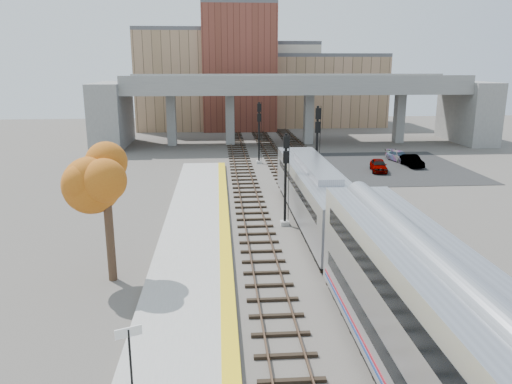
{
  "coord_description": "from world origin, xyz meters",
  "views": [
    {
      "loc": [
        -5.65,
        -24.25,
        11.1
      ],
      "look_at": [
        -3.14,
        8.68,
        2.5
      ],
      "focal_mm": 35.0,
      "sensor_mm": 36.0,
      "label": 1
    }
  ],
  "objects_px": {
    "locomotive": "(315,193)",
    "signal_mast_mid": "(317,148)",
    "tree": "(105,178)",
    "car_a": "(378,165)",
    "signal_mast_near": "(285,182)",
    "signal_mast_far": "(259,134)",
    "car_c": "(399,156)",
    "car_b": "(412,161)"
  },
  "relations": [
    {
      "from": "locomotive",
      "to": "signal_mast_far",
      "type": "distance_m",
      "value": 22.3
    },
    {
      "from": "signal_mast_near",
      "to": "signal_mast_mid",
      "type": "height_order",
      "value": "signal_mast_mid"
    },
    {
      "from": "locomotive",
      "to": "signal_mast_mid",
      "type": "height_order",
      "value": "signal_mast_mid"
    },
    {
      "from": "car_b",
      "to": "signal_mast_near",
      "type": "bearing_deg",
      "value": -133.82
    },
    {
      "from": "locomotive",
      "to": "signal_mast_far",
      "type": "bearing_deg",
      "value": 95.41
    },
    {
      "from": "signal_mast_near",
      "to": "car_c",
      "type": "relative_size",
      "value": 1.62
    },
    {
      "from": "signal_mast_far",
      "to": "car_b",
      "type": "bearing_deg",
      "value": -10.7
    },
    {
      "from": "signal_mast_mid",
      "to": "car_c",
      "type": "xyz_separation_m",
      "value": [
        12.11,
        12.3,
        -3.15
      ]
    },
    {
      "from": "locomotive",
      "to": "car_c",
      "type": "distance_m",
      "value": 26.3
    },
    {
      "from": "car_a",
      "to": "locomotive",
      "type": "bearing_deg",
      "value": -110.26
    },
    {
      "from": "signal_mast_far",
      "to": "locomotive",
      "type": "bearing_deg",
      "value": -84.59
    },
    {
      "from": "signal_mast_far",
      "to": "tree",
      "type": "height_order",
      "value": "tree"
    },
    {
      "from": "signal_mast_far",
      "to": "car_b",
      "type": "distance_m",
      "value": 17.04
    },
    {
      "from": "signal_mast_near",
      "to": "car_a",
      "type": "relative_size",
      "value": 1.69
    },
    {
      "from": "signal_mast_near",
      "to": "signal_mast_far",
      "type": "bearing_deg",
      "value": 90.0
    },
    {
      "from": "locomotive",
      "to": "car_a",
      "type": "xyz_separation_m",
      "value": [
        9.99,
        16.84,
        -1.58
      ]
    },
    {
      "from": "car_b",
      "to": "locomotive",
      "type": "bearing_deg",
      "value": -130.07
    },
    {
      "from": "car_a",
      "to": "car_b",
      "type": "bearing_deg",
      "value": 36.86
    },
    {
      "from": "signal_mast_near",
      "to": "signal_mast_far",
      "type": "height_order",
      "value": "signal_mast_far"
    },
    {
      "from": "car_b",
      "to": "car_c",
      "type": "xyz_separation_m",
      "value": [
        -0.32,
        3.08,
        -0.05
      ]
    },
    {
      "from": "locomotive",
      "to": "signal_mast_far",
      "type": "relative_size",
      "value": 2.77
    },
    {
      "from": "signal_mast_near",
      "to": "car_a",
      "type": "height_order",
      "value": "signal_mast_near"
    },
    {
      "from": "signal_mast_near",
      "to": "signal_mast_far",
      "type": "xyz_separation_m",
      "value": [
        -0.0,
        22.21,
        0.27
      ]
    },
    {
      "from": "signal_mast_mid",
      "to": "car_b",
      "type": "relative_size",
      "value": 1.93
    },
    {
      "from": "tree",
      "to": "car_b",
      "type": "distance_m",
      "value": 38.58
    },
    {
      "from": "signal_mast_near",
      "to": "signal_mast_mid",
      "type": "distance_m",
      "value": 10.71
    },
    {
      "from": "signal_mast_near",
      "to": "tree",
      "type": "bearing_deg",
      "value": -140.97
    },
    {
      "from": "car_c",
      "to": "car_a",
      "type": "bearing_deg",
      "value": -141.21
    },
    {
      "from": "tree",
      "to": "locomotive",
      "type": "bearing_deg",
      "value": 34.02
    },
    {
      "from": "tree",
      "to": "car_a",
      "type": "bearing_deg",
      "value": 48.43
    },
    {
      "from": "locomotive",
      "to": "car_a",
      "type": "relative_size",
      "value": 4.97
    },
    {
      "from": "signal_mast_mid",
      "to": "car_b",
      "type": "height_order",
      "value": "signal_mast_mid"
    },
    {
      "from": "signal_mast_near",
      "to": "car_b",
      "type": "relative_size",
      "value": 1.68
    },
    {
      "from": "locomotive",
      "to": "car_c",
      "type": "height_order",
      "value": "locomotive"
    },
    {
      "from": "signal_mast_mid",
      "to": "car_b",
      "type": "xyz_separation_m",
      "value": [
        12.44,
        9.22,
        -3.1
      ]
    },
    {
      "from": "car_a",
      "to": "car_c",
      "type": "bearing_deg",
      "value": 62.48
    },
    {
      "from": "car_a",
      "to": "car_b",
      "type": "relative_size",
      "value": 0.99
    },
    {
      "from": "signal_mast_near",
      "to": "signal_mast_far",
      "type": "relative_size",
      "value": 0.94
    },
    {
      "from": "signal_mast_mid",
      "to": "tree",
      "type": "distance_m",
      "value": 23.18
    },
    {
      "from": "locomotive",
      "to": "tree",
      "type": "xyz_separation_m",
      "value": [
        -12.32,
        -8.32,
        3.22
      ]
    },
    {
      "from": "signal_mast_far",
      "to": "car_a",
      "type": "bearing_deg",
      "value": -23.82
    },
    {
      "from": "signal_mast_mid",
      "to": "car_a",
      "type": "height_order",
      "value": "signal_mast_mid"
    }
  ]
}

